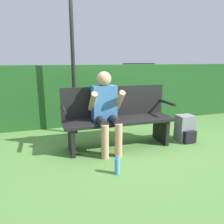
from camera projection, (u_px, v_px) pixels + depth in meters
ground_plane at (119, 146)px, 3.60m from camera, size 40.00×40.00×0.00m
hedge_back at (96, 94)px, 4.86m from camera, size 12.00×0.40×1.29m
park_bench at (118, 117)px, 3.56m from camera, size 1.77×0.51×0.97m
person_seated at (106, 107)px, 3.33m from camera, size 0.51×0.57×1.22m
backpack at (185, 129)px, 3.82m from camera, size 0.28×0.32×0.45m
water_bottle at (117, 166)px, 2.71m from camera, size 0.07×0.07×0.23m
signpost at (73, 50)px, 3.91m from camera, size 0.31×0.09×2.86m
parked_car at (138, 73)px, 13.62m from camera, size 4.28×3.15×1.22m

